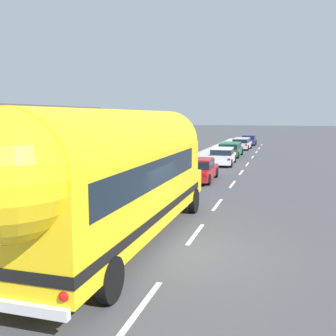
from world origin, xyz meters
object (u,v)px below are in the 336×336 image
car_third (231,148)px  painted_bus (117,173)px  car_fourth (242,143)px  car_lead (199,169)px  car_second (222,155)px  car_fifth (249,139)px

car_third → painted_bus: bearing=-89.5°
painted_bus → car_fourth: painted_bus is taller
car_lead → car_second: same height
car_third → car_fifth: size_ratio=1.12×
car_fourth → car_fifth: same height
car_second → painted_bus: bearing=-89.8°
car_second → car_third: same height
car_second → car_third: 6.40m
car_third → car_fourth: same height
painted_bus → car_third: bearing=90.5°
painted_bus → car_lead: bearing=91.1°
car_lead → car_second: size_ratio=0.91×
car_fourth → car_lead: bearing=-90.7°
car_second → car_fifth: 22.08m
car_second → car_fifth: size_ratio=1.11×
car_third → car_fifth: 15.69m
car_lead → car_fourth: bearing=89.3°
car_lead → car_fourth: size_ratio=0.99×
car_third → car_fifth: same height
car_lead → car_fifth: (0.47, 30.36, 0.06)m
car_fifth → car_second: bearing=-90.7°
painted_bus → car_fourth: 35.90m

